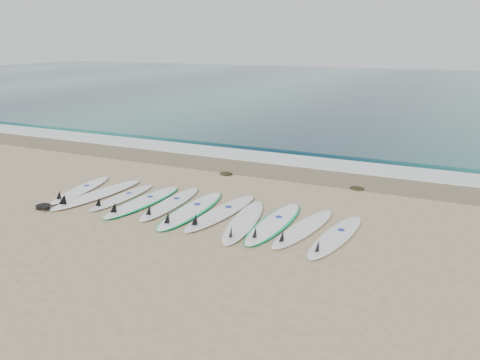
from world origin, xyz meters
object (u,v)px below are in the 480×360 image
at_px(surfboard_0, 80,190).
at_px(surfboard_5, 191,210).
at_px(surfboard_10, 335,237).
at_px(leash_coil, 43,207).

bearing_deg(surfboard_0, surfboard_5, -10.16).
distance_m(surfboard_0, surfboard_5, 3.41).
distance_m(surfboard_0, surfboard_10, 6.82).
bearing_deg(leash_coil, surfboard_10, 9.93).
height_order(surfboard_0, surfboard_10, surfboard_10).
height_order(surfboard_5, leash_coil, surfboard_5).
bearing_deg(surfboard_0, leash_coil, -93.21).
relative_size(surfboard_5, surfboard_10, 1.08).
bearing_deg(surfboard_5, surfboard_10, -2.81).
distance_m(surfboard_5, surfboard_10, 3.41).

